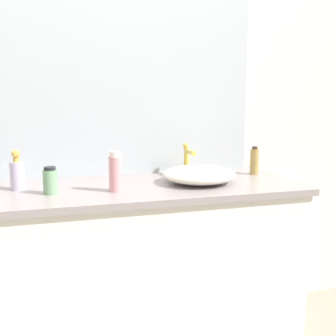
# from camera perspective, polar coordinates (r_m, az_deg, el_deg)

# --- Properties ---
(bathroom_wall_rear) EXTENTS (6.00, 0.06, 2.60)m
(bathroom_wall_rear) POSITION_cam_1_polar(r_m,az_deg,el_deg) (2.24, -6.24, 10.88)
(bathroom_wall_rear) COLOR silver
(bathroom_wall_rear) RESTS_ON ground
(vanity_counter) EXTENTS (1.58, 0.59, 0.84)m
(vanity_counter) POSITION_cam_1_polar(r_m,az_deg,el_deg) (2.09, -4.42, -13.75)
(vanity_counter) COLOR white
(vanity_counter) RESTS_ON ground
(wall_mirror_panel) EXTENTS (1.39, 0.01, 1.16)m
(wall_mirror_panel) POSITION_cam_1_polar(r_m,az_deg,el_deg) (2.21, -6.36, 14.12)
(wall_mirror_panel) COLOR #B2BCC6
(wall_mirror_panel) RESTS_ON vanity_counter
(sink_basin) EXTENTS (0.35, 0.33, 0.08)m
(sink_basin) POSITION_cam_1_polar(r_m,az_deg,el_deg) (2.01, 4.30, -0.88)
(sink_basin) COLOR silver
(sink_basin) RESTS_ON vanity_counter
(faucet) EXTENTS (0.03, 0.15, 0.17)m
(faucet) POSITION_cam_1_polar(r_m,az_deg,el_deg) (2.17, 2.70, 1.53)
(faucet) COLOR gold
(faucet) RESTS_ON vanity_counter
(soap_dispenser) EXTENTS (0.06, 0.06, 0.18)m
(soap_dispenser) POSITION_cam_1_polar(r_m,az_deg,el_deg) (1.97, -19.85, -0.69)
(soap_dispenser) COLOR silver
(soap_dispenser) RESTS_ON vanity_counter
(lotion_bottle) EXTENTS (0.06, 0.06, 0.12)m
(lotion_bottle) POSITION_cam_1_polar(r_m,az_deg,el_deg) (1.86, -15.72, -1.70)
(lotion_bottle) COLOR #75A37A
(lotion_bottle) RESTS_ON vanity_counter
(perfume_bottle) EXTENTS (0.06, 0.06, 0.18)m
(perfume_bottle) POSITION_cam_1_polar(r_m,az_deg,el_deg) (1.84, -7.18, -0.58)
(perfume_bottle) COLOR pink
(perfume_bottle) RESTS_ON vanity_counter
(spray_can) EXTENTS (0.05, 0.05, 0.15)m
(spray_can) POSITION_cam_1_polar(r_m,az_deg,el_deg) (2.26, 11.68, 0.92)
(spray_can) COLOR #A48848
(spray_can) RESTS_ON vanity_counter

